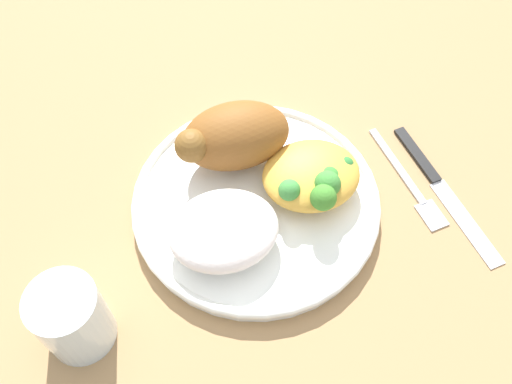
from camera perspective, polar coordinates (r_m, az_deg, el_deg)
The scene contains 8 objects.
ground_plane at distance 0.60m, azimuth 0.00°, elevation -1.57°, with size 2.00×2.00×0.00m, color #9E794D.
plate at distance 0.59m, azimuth 0.00°, elevation -1.03°, with size 0.26×0.26×0.02m.
roasted_chicken at distance 0.59m, azimuth -2.33°, elevation 5.65°, with size 0.12×0.07×0.07m.
rice_pile at distance 0.54m, azimuth -3.30°, elevation -3.87°, with size 0.11×0.09×0.04m, color white.
mac_cheese_with_broccoli at distance 0.57m, azimuth 5.84°, elevation 1.45°, with size 0.10×0.09×0.05m.
fork at distance 0.64m, azimuth 15.24°, elevation 0.97°, with size 0.03×0.14×0.01m.
knife at distance 0.64m, azimuth 17.79°, elevation 1.14°, with size 0.04×0.19×0.01m.
water_glass at distance 0.53m, azimuth -18.10°, elevation -12.03°, with size 0.06×0.06×0.08m, color silver.
Camera 1 is at (0.08, 0.30, 0.51)m, focal length 39.55 mm.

